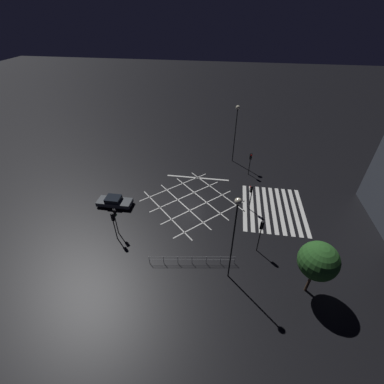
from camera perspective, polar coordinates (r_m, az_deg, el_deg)
The scene contains 12 objects.
ground_plane at distance 34.24m, azimuth 0.00°, elevation -2.02°, with size 200.00×200.00×0.00m, color black.
road_markings at distance 34.41m, azimuth 12.87°, elevation -2.89°, with size 14.01×21.42×0.01m.
traffic_light_nw_main at distance 28.76m, azimuth -17.03°, elevation -6.17°, with size 0.39×0.36×3.64m.
traffic_light_nw_cross at distance 29.31m, azimuth -16.67°, elevation -5.18°, with size 0.36×0.39×3.60m.
traffic_light_median_south at distance 32.19m, azimuth 12.96°, elevation -0.14°, with size 0.36×0.39×3.64m.
traffic_light_se_main at distance 39.20m, azimuth 12.85°, elevation 7.03°, with size 0.39×0.36×3.63m.
traffic_light_sw_main at distance 26.97m, azimuth 15.03°, elevation -8.22°, with size 0.39×0.36×4.08m.
street_lamp_east at distance 40.73m, azimuth 9.87°, elevation 15.46°, with size 0.62×0.62×9.23m.
street_lamp_west at distance 21.23m, azimuth 9.54°, elevation -7.10°, with size 0.56×0.56×9.57m.
street_tree_near at distance 24.30m, azimuth 26.27°, elevation -13.60°, with size 3.33×3.33×5.85m.
waiting_car at distance 34.73m, azimuth -16.87°, elevation -2.03°, with size 1.77×4.47×1.25m.
pedestrian_railing at distance 26.55m, azimuth -0.00°, elevation -14.68°, with size 1.35×8.55×1.05m.
Camera 1 is at (-26.42, -4.03, 21.41)m, focal length 24.00 mm.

